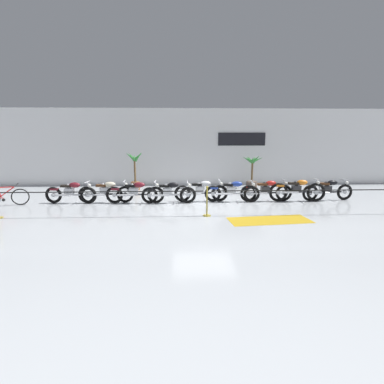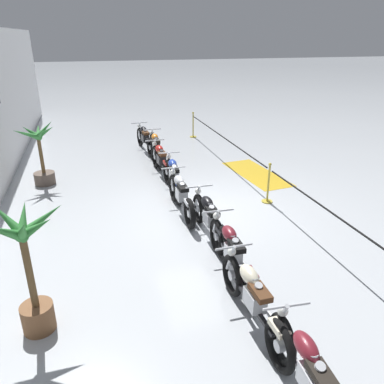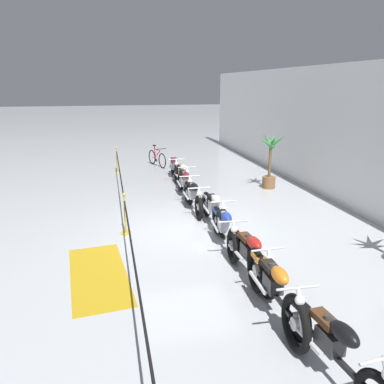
{
  "view_description": "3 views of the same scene",
  "coord_description": "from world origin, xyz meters",
  "px_view_note": "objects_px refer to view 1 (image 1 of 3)",
  "views": [
    {
      "loc": [
        -0.94,
        -11.63,
        2.76
      ],
      "look_at": [
        -0.43,
        0.71,
        0.42
      ],
      "focal_mm": 28.0,
      "sensor_mm": 36.0,
      "label": 1
    },
    {
      "loc": [
        -7.93,
        2.68,
        3.96
      ],
      "look_at": [
        -0.58,
        0.6,
        0.75
      ],
      "focal_mm": 35.0,
      "sensor_mm": 36.0,
      "label": 2
    },
    {
      "loc": [
        8.84,
        -1.85,
        3.58
      ],
      "look_at": [
        -1.28,
        0.4,
        0.59
      ],
      "focal_mm": 35.0,
      "sensor_mm": 36.0,
      "label": 3
    }
  ],
  "objects_px": {
    "motorcycle_cream_1": "(106,192)",
    "floor_banner": "(270,220)",
    "motorcycle_black_3": "(169,193)",
    "motorcycle_silver_4": "(201,191)",
    "motorcycle_red_6": "(267,191)",
    "potted_palm_right_of_row": "(135,171)",
    "motorcycle_maroon_2": "(135,192)",
    "stanchion_mid_left": "(207,206)",
    "motorcycle_orange_7": "(298,190)",
    "potted_palm_left_of_row": "(252,172)",
    "stanchion_far_left": "(160,195)",
    "motorcycle_blue_5": "(232,191)",
    "bicycle": "(5,197)",
    "motorcycle_black_8": "(328,190)",
    "motorcycle_maroon_0": "(71,193)"
  },
  "relations": [
    {
      "from": "motorcycle_cream_1",
      "to": "floor_banner",
      "type": "relative_size",
      "value": 0.84
    },
    {
      "from": "motorcycle_black_3",
      "to": "motorcycle_silver_4",
      "type": "height_order",
      "value": "motorcycle_silver_4"
    },
    {
      "from": "motorcycle_black_3",
      "to": "floor_banner",
      "type": "relative_size",
      "value": 0.83
    },
    {
      "from": "motorcycle_red_6",
      "to": "potted_palm_right_of_row",
      "type": "bearing_deg",
      "value": 153.07
    },
    {
      "from": "motorcycle_cream_1",
      "to": "motorcycle_silver_4",
      "type": "bearing_deg",
      "value": 0.93
    },
    {
      "from": "motorcycle_maroon_2",
      "to": "stanchion_mid_left",
      "type": "distance_m",
      "value": 3.45
    },
    {
      "from": "motorcycle_red_6",
      "to": "motorcycle_orange_7",
      "type": "height_order",
      "value": "motorcycle_orange_7"
    },
    {
      "from": "motorcycle_red_6",
      "to": "potted_palm_left_of_row",
      "type": "relative_size",
      "value": 1.23
    },
    {
      "from": "motorcycle_silver_4",
      "to": "stanchion_far_left",
      "type": "relative_size",
      "value": 0.16
    },
    {
      "from": "motorcycle_silver_4",
      "to": "stanchion_mid_left",
      "type": "height_order",
      "value": "stanchion_mid_left"
    },
    {
      "from": "motorcycle_cream_1",
      "to": "floor_banner",
      "type": "height_order",
      "value": "motorcycle_cream_1"
    },
    {
      "from": "motorcycle_silver_4",
      "to": "motorcycle_blue_5",
      "type": "height_order",
      "value": "motorcycle_silver_4"
    },
    {
      "from": "motorcycle_cream_1",
      "to": "motorcycle_silver_4",
      "type": "xyz_separation_m",
      "value": [
        3.95,
        0.06,
        -0.01
      ]
    },
    {
      "from": "motorcycle_silver_4",
      "to": "motorcycle_maroon_2",
      "type": "bearing_deg",
      "value": -175.41
    },
    {
      "from": "motorcycle_red_6",
      "to": "bicycle",
      "type": "height_order",
      "value": "bicycle"
    },
    {
      "from": "motorcycle_black_8",
      "to": "motorcycle_cream_1",
      "type": "bearing_deg",
      "value": -179.7
    },
    {
      "from": "motorcycle_maroon_0",
      "to": "motorcycle_maroon_2",
      "type": "xyz_separation_m",
      "value": [
        2.63,
        -0.11,
        0.01
      ]
    },
    {
      "from": "motorcycle_silver_4",
      "to": "stanchion_mid_left",
      "type": "xyz_separation_m",
      "value": [
        0.03,
        -2.29,
        -0.1
      ]
    },
    {
      "from": "motorcycle_maroon_0",
      "to": "stanchion_far_left",
      "type": "bearing_deg",
      "value": -29.83
    },
    {
      "from": "motorcycle_maroon_0",
      "to": "motorcycle_orange_7",
      "type": "height_order",
      "value": "motorcycle_orange_7"
    },
    {
      "from": "stanchion_far_left",
      "to": "stanchion_mid_left",
      "type": "height_order",
      "value": "same"
    },
    {
      "from": "motorcycle_black_8",
      "to": "potted_palm_right_of_row",
      "type": "bearing_deg",
      "value": 161.07
    },
    {
      "from": "motorcycle_black_3",
      "to": "potted_palm_left_of_row",
      "type": "relative_size",
      "value": 1.23
    },
    {
      "from": "bicycle",
      "to": "potted_palm_left_of_row",
      "type": "height_order",
      "value": "potted_palm_left_of_row"
    },
    {
      "from": "motorcycle_black_3",
      "to": "motorcycle_black_8",
      "type": "xyz_separation_m",
      "value": [
        6.78,
        0.25,
        0.01
      ]
    },
    {
      "from": "motorcycle_blue_5",
      "to": "potted_palm_right_of_row",
      "type": "height_order",
      "value": "potted_palm_right_of_row"
    },
    {
      "from": "motorcycle_maroon_2",
      "to": "potted_palm_left_of_row",
      "type": "distance_m",
      "value": 6.69
    },
    {
      "from": "stanchion_far_left",
      "to": "stanchion_mid_left",
      "type": "relative_size",
      "value": 13.27
    },
    {
      "from": "motorcycle_cream_1",
      "to": "bicycle",
      "type": "relative_size",
      "value": 1.41
    },
    {
      "from": "motorcycle_red_6",
      "to": "potted_palm_left_of_row",
      "type": "bearing_deg",
      "value": 86.99
    },
    {
      "from": "motorcycle_maroon_2",
      "to": "potted_palm_left_of_row",
      "type": "bearing_deg",
      "value": 31.94
    },
    {
      "from": "motorcycle_blue_5",
      "to": "floor_banner",
      "type": "height_order",
      "value": "motorcycle_blue_5"
    },
    {
      "from": "motorcycle_orange_7",
      "to": "motorcycle_silver_4",
      "type": "bearing_deg",
      "value": 177.66
    },
    {
      "from": "motorcycle_orange_7",
      "to": "motorcycle_black_3",
      "type": "bearing_deg",
      "value": -178.96
    },
    {
      "from": "motorcycle_blue_5",
      "to": "motorcycle_orange_7",
      "type": "distance_m",
      "value": 2.75
    },
    {
      "from": "motorcycle_red_6",
      "to": "bicycle",
      "type": "relative_size",
      "value": 1.4
    },
    {
      "from": "motorcycle_silver_4",
      "to": "bicycle",
      "type": "height_order",
      "value": "bicycle"
    },
    {
      "from": "motorcycle_black_3",
      "to": "stanchion_far_left",
      "type": "height_order",
      "value": "stanchion_far_left"
    },
    {
      "from": "motorcycle_black_3",
      "to": "stanchion_mid_left",
      "type": "xyz_separation_m",
      "value": [
        1.38,
        -2.02,
        -0.09
      ]
    },
    {
      "from": "motorcycle_blue_5",
      "to": "potted_palm_left_of_row",
      "type": "height_order",
      "value": "potted_palm_left_of_row"
    },
    {
      "from": "motorcycle_black_3",
      "to": "bicycle",
      "type": "xyz_separation_m",
      "value": [
        -6.44,
        -0.23,
        -0.09
      ]
    },
    {
      "from": "potted_palm_left_of_row",
      "to": "stanchion_mid_left",
      "type": "xyz_separation_m",
      "value": [
        -2.9,
        -5.6,
        -0.46
      ]
    },
    {
      "from": "motorcycle_black_3",
      "to": "motorcycle_silver_4",
      "type": "distance_m",
      "value": 1.38
    },
    {
      "from": "motorcycle_cream_1",
      "to": "motorcycle_orange_7",
      "type": "bearing_deg",
      "value": -0.72
    },
    {
      "from": "motorcycle_blue_5",
      "to": "stanchion_mid_left",
      "type": "relative_size",
      "value": 2.19
    },
    {
      "from": "motorcycle_silver_4",
      "to": "potted_palm_left_of_row",
      "type": "xyz_separation_m",
      "value": [
        2.93,
        3.31,
        0.36
      ]
    },
    {
      "from": "motorcycle_cream_1",
      "to": "motorcycle_silver_4",
      "type": "relative_size",
      "value": 1.0
    },
    {
      "from": "bicycle",
      "to": "motorcycle_cream_1",
      "type": "bearing_deg",
      "value": 6.34
    },
    {
      "from": "motorcycle_cream_1",
      "to": "bicycle",
      "type": "distance_m",
      "value": 3.86
    },
    {
      "from": "motorcycle_maroon_2",
      "to": "bicycle",
      "type": "bearing_deg",
      "value": -176.93
    }
  ]
}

